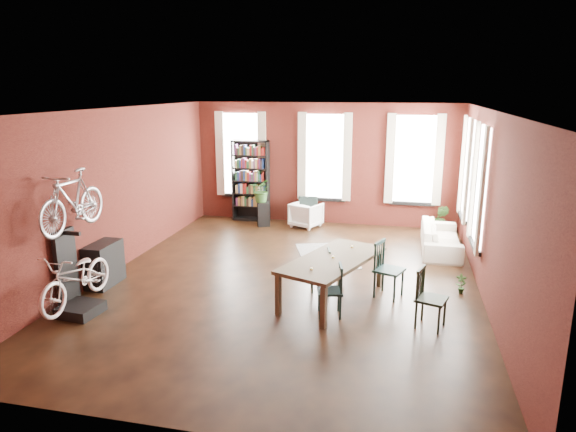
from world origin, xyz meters
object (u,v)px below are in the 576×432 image
(cream_sofa, at_px, (441,233))
(dining_chair_d, at_px, (389,270))
(bike_trainer, at_px, (81,309))
(dining_chair_a, at_px, (330,291))
(plant_stand, at_px, (264,214))
(bicycle_floor, at_px, (74,253))
(dining_chair_b, at_px, (320,270))
(bookshelf, at_px, (251,181))
(dining_table, at_px, (333,279))
(console_table, at_px, (104,264))
(dining_chair_c, at_px, (431,299))
(white_armchair, at_px, (306,214))

(cream_sofa, bearing_deg, dining_chair_d, 160.06)
(cream_sofa, bearing_deg, bike_trainer, 128.97)
(dining_chair_a, xyz_separation_m, plant_stand, (-2.51, 5.10, -0.11))
(bicycle_floor, bearing_deg, dining_chair_d, 21.64)
(dining_chair_b, bearing_deg, bookshelf, -163.20)
(bookshelf, distance_m, plant_stand, 1.05)
(dining_chair_a, relative_size, plant_stand, 1.35)
(dining_table, distance_m, console_table, 4.24)
(dining_chair_a, relative_size, dining_chair_c, 0.92)
(dining_table, relative_size, dining_chair_d, 2.25)
(dining_chair_c, height_order, white_armchair, dining_chair_c)
(dining_chair_a, distance_m, dining_chair_b, 1.06)
(dining_table, xyz_separation_m, dining_chair_d, (0.94, 0.35, 0.12))
(dining_chair_c, xyz_separation_m, white_armchair, (-2.95, 5.31, -0.11))
(bookshelf, bearing_deg, dining_chair_a, -61.86)
(dining_table, xyz_separation_m, bike_trainer, (-3.90, -1.51, -0.29))
(bookshelf, distance_m, console_table, 5.40)
(bike_trainer, xyz_separation_m, console_table, (-0.34, 1.27, 0.31))
(dining_table, distance_m, dining_chair_b, 0.45)
(dining_chair_c, xyz_separation_m, bike_trainer, (-5.51, -0.79, -0.38))
(dining_chair_c, relative_size, plant_stand, 1.46)
(dining_chair_a, height_order, console_table, dining_chair_a)
(bookshelf, height_order, cream_sofa, bookshelf)
(bookshelf, bearing_deg, white_armchair, -12.79)
(bicycle_floor, bearing_deg, bookshelf, 82.49)
(bookshelf, relative_size, console_table, 2.75)
(dining_chair_b, distance_m, bicycle_floor, 4.14)
(console_table, relative_size, bicycle_floor, 0.46)
(bookshelf, bearing_deg, dining_chair_c, -51.21)
(dining_table, distance_m, dining_chair_a, 0.65)
(dining_chair_a, distance_m, bike_trainer, 4.05)
(dining_chair_c, bearing_deg, dining_chair_b, 77.97)
(dining_table, xyz_separation_m, console_table, (-4.23, -0.24, 0.02))
(dining_table, distance_m, white_armchair, 4.79)
(white_armchair, xyz_separation_m, bike_trainer, (-2.56, -6.10, -0.27))
(cream_sofa, xyz_separation_m, console_table, (-6.23, -3.50, -0.01))
(cream_sofa, relative_size, console_table, 2.60)
(dining_chair_d, distance_m, bicycle_floor, 5.23)
(dining_table, height_order, cream_sofa, cream_sofa)
(dining_table, relative_size, bike_trainer, 3.76)
(dining_table, relative_size, cream_sofa, 1.06)
(white_armchair, relative_size, bicycle_floor, 0.41)
(bookshelf, height_order, bicycle_floor, bookshelf)
(bookshelf, height_order, plant_stand, bookshelf)
(dining_chair_c, height_order, plant_stand, dining_chair_c)
(dining_chair_a, height_order, bookshelf, bookshelf)
(white_armchair, bearing_deg, console_table, 81.97)
(dining_chair_d, distance_m, cream_sofa, 3.09)
(dining_table, height_order, bicycle_floor, bicycle_floor)
(dining_chair_d, bearing_deg, bicycle_floor, 131.31)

